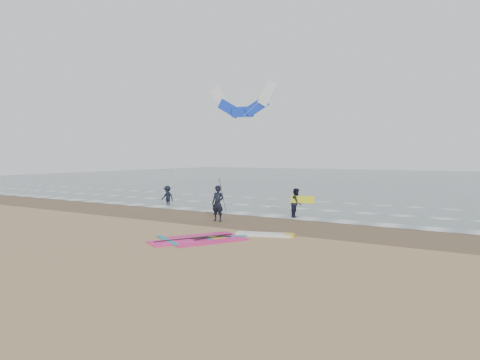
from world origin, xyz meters
The scene contains 11 objects.
ground centered at (0.00, 0.00, 0.00)m, with size 120.00×120.00×0.00m, color tan.
sea_water centered at (0.00, 48.00, 0.01)m, with size 120.00×80.00×0.02m, color #47605E.
wet_sand_band centered at (0.00, 6.00, 0.00)m, with size 120.00×5.00×0.01m, color brown.
foam_waterline centered at (0.00, 10.44, 0.03)m, with size 120.00×9.15×0.02m.
windsurf_rig centered at (1.10, 1.39, 0.03)m, with size 5.15×4.87×0.12m.
person_standing centered at (-1.59, 5.11, 0.94)m, with size 0.68×0.45×1.87m, color black.
person_walking centered at (1.38, 8.43, 0.81)m, with size 0.79×0.61×1.62m, color black.
person_wading centered at (-9.45, 10.31, 0.79)m, with size 1.03×0.59×1.59m, color black.
held_pole centered at (-1.29, 5.11, 1.37)m, with size 0.17×0.86×1.82m.
carried_kiteboard centered at (1.78, 8.33, 1.03)m, with size 1.30×0.51×0.39m.
surf_kite centered at (-6.01, 15.05, 7.33)m, with size 6.38×4.95×7.91m.
Camera 1 is at (10.74, -13.16, 3.44)m, focal length 32.00 mm.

